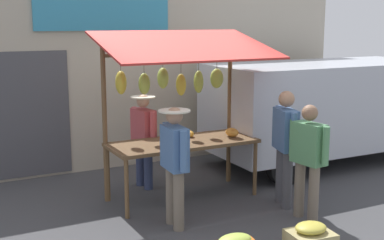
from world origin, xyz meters
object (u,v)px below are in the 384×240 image
object	(u,v)px
shopper_in_grey_tee	(285,140)
parked_van	(318,104)
market_stall	(182,95)
shopper_with_ponytail	(308,155)
produce_crate_near	(310,239)
shopper_in_striped_shirt	(175,158)
vendor_with_sunhat	(144,134)

from	to	relation	value
shopper_in_grey_tee	parked_van	bearing A→B (deg)	-34.46
market_stall	parked_van	distance (m)	3.18
shopper_with_ponytail	produce_crate_near	bearing A→B (deg)	136.61
shopper_with_ponytail	shopper_in_striped_shirt	bearing A→B (deg)	64.86
shopper_in_striped_shirt	produce_crate_near	bearing A→B (deg)	-139.98
shopper_in_striped_shirt	produce_crate_near	distance (m)	1.92
parked_van	vendor_with_sunhat	bearing A→B (deg)	-1.55
market_stall	produce_crate_near	distance (m)	2.84
vendor_with_sunhat	parked_van	size ratio (longest dim) A/B	0.34
market_stall	parked_van	xyz separation A→B (m)	(-3.10, -0.55, -0.44)
vendor_with_sunhat	parked_van	world-z (taller)	parked_van
shopper_in_striped_shirt	vendor_with_sunhat	bearing A→B (deg)	-5.53
parked_van	produce_crate_near	xyz separation A→B (m)	(2.66, 2.98, -0.96)
vendor_with_sunhat	shopper_with_ponytail	distance (m)	2.68
shopper_with_ponytail	vendor_with_sunhat	bearing A→B (deg)	25.36
vendor_with_sunhat	shopper_with_ponytail	bearing A→B (deg)	23.41
market_stall	shopper_in_striped_shirt	distance (m)	1.34
market_stall	shopper_in_striped_shirt	world-z (taller)	market_stall
market_stall	shopper_in_grey_tee	xyz separation A→B (m)	(-1.14, 1.01, -0.59)
market_stall	shopper_in_striped_shirt	size ratio (longest dim) A/B	1.59
vendor_with_sunhat	produce_crate_near	distance (m)	3.29
shopper_in_grey_tee	parked_van	distance (m)	2.51
shopper_in_striped_shirt	shopper_in_grey_tee	bearing A→B (deg)	-86.35
shopper_in_grey_tee	shopper_with_ponytail	distance (m)	0.58
shopper_in_striped_shirt	parked_van	distance (m)	4.02
shopper_in_striped_shirt	shopper_with_ponytail	bearing A→B (deg)	-105.10
shopper_in_grey_tee	shopper_with_ponytail	world-z (taller)	shopper_in_grey_tee
parked_van	shopper_with_ponytail	bearing A→B (deg)	47.42
shopper_in_striped_shirt	shopper_with_ponytail	size ratio (longest dim) A/B	1.01
shopper_in_grey_tee	produce_crate_near	xyz separation A→B (m)	(0.70, 1.42, -0.81)
market_stall	shopper_in_grey_tee	size ratio (longest dim) A/B	1.49
market_stall	shopper_in_striped_shirt	xyz separation A→B (m)	(0.60, 1.00, -0.64)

